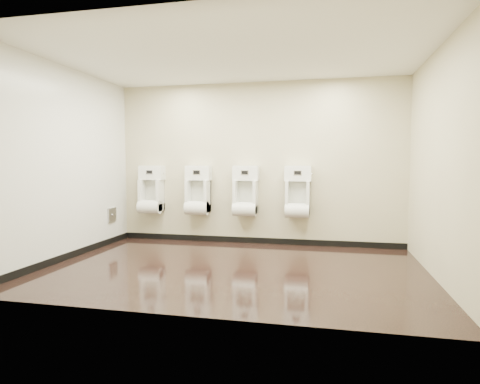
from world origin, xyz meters
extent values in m
cube|color=black|center=(0.00, 0.00, 0.00)|extent=(5.00, 3.50, 0.00)
cube|color=silver|center=(0.00, 0.00, 2.80)|extent=(5.00, 3.50, 0.00)
cube|color=#C1B993|center=(0.00, 1.75, 1.40)|extent=(5.00, 0.02, 2.80)
cube|color=#C1B993|center=(0.00, -1.75, 1.40)|extent=(5.00, 0.02, 2.80)
cube|color=#C1B993|center=(-2.50, 0.00, 1.40)|extent=(0.02, 3.50, 2.80)
cube|color=#C1B993|center=(2.50, 0.00, 1.40)|extent=(0.02, 3.50, 2.80)
cube|color=white|center=(-2.50, 0.00, 1.40)|extent=(0.01, 3.50, 2.80)
cube|color=black|center=(0.00, 1.74, 0.05)|extent=(5.00, 0.02, 0.10)
cube|color=black|center=(-2.49, 0.00, 0.05)|extent=(0.02, 3.50, 0.10)
cube|color=#9E9EA3|center=(-2.48, 1.20, 0.50)|extent=(0.03, 0.25, 0.25)
cylinder|color=silver|center=(-2.46, 1.20, 0.50)|extent=(0.02, 0.04, 0.04)
cube|color=white|center=(-1.92, 1.61, 0.82)|extent=(0.40, 0.29, 0.56)
cube|color=silver|center=(-1.92, 1.70, 0.86)|extent=(0.30, 0.01, 0.44)
cylinder|color=white|center=(-1.92, 1.53, 0.62)|extent=(0.40, 0.24, 0.24)
cube|color=white|center=(-1.92, 1.65, 1.23)|extent=(0.44, 0.21, 0.24)
cube|color=black|center=(-1.92, 1.53, 1.25)|extent=(0.11, 0.01, 0.06)
cube|color=silver|center=(-1.92, 1.54, 1.25)|extent=(0.13, 0.01, 0.08)
cylinder|color=silver|center=(-1.69, 1.65, 1.23)|extent=(0.01, 0.03, 0.03)
cube|color=white|center=(-1.03, 1.61, 0.82)|extent=(0.40, 0.29, 0.56)
cube|color=silver|center=(-1.03, 1.70, 0.86)|extent=(0.30, 0.01, 0.44)
cylinder|color=white|center=(-1.03, 1.53, 0.62)|extent=(0.40, 0.24, 0.24)
cube|color=white|center=(-1.03, 1.65, 1.23)|extent=(0.44, 0.21, 0.24)
cube|color=black|center=(-1.03, 1.53, 1.25)|extent=(0.11, 0.01, 0.06)
cube|color=silver|center=(-1.03, 1.54, 1.25)|extent=(0.13, 0.01, 0.08)
cylinder|color=silver|center=(-0.80, 1.65, 1.23)|extent=(0.01, 0.03, 0.03)
cube|color=white|center=(-0.17, 1.61, 0.82)|extent=(0.40, 0.29, 0.56)
cube|color=silver|center=(-0.17, 1.70, 0.86)|extent=(0.30, 0.01, 0.44)
cylinder|color=white|center=(-0.17, 1.53, 0.62)|extent=(0.40, 0.24, 0.24)
cube|color=white|center=(-0.17, 1.65, 1.23)|extent=(0.44, 0.21, 0.24)
cube|color=black|center=(-0.17, 1.53, 1.25)|extent=(0.11, 0.01, 0.06)
cube|color=silver|center=(-0.17, 1.54, 1.25)|extent=(0.13, 0.01, 0.08)
cylinder|color=silver|center=(0.06, 1.65, 1.23)|extent=(0.01, 0.03, 0.03)
cube|color=white|center=(0.73, 1.61, 0.82)|extent=(0.40, 0.29, 0.56)
cube|color=silver|center=(0.73, 1.70, 0.86)|extent=(0.30, 0.01, 0.44)
cylinder|color=white|center=(0.73, 1.53, 0.62)|extent=(0.40, 0.24, 0.24)
cube|color=white|center=(0.73, 1.65, 1.23)|extent=(0.44, 0.21, 0.24)
cube|color=black|center=(0.73, 1.53, 1.25)|extent=(0.11, 0.01, 0.06)
cube|color=silver|center=(0.73, 1.54, 1.25)|extent=(0.13, 0.01, 0.08)
cylinder|color=silver|center=(0.95, 1.65, 1.23)|extent=(0.01, 0.03, 0.03)
camera|label=1|loc=(1.21, -5.14, 1.39)|focal=30.00mm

